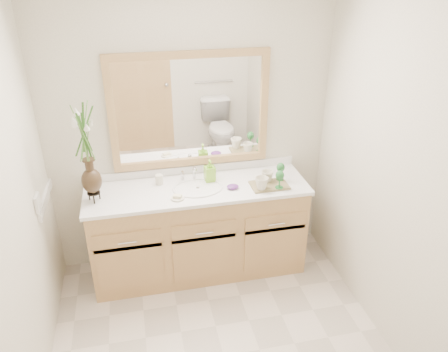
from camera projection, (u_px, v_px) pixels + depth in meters
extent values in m
cube|color=beige|center=(191.00, 133.00, 3.69)|extent=(2.40, 0.02, 2.40)
cube|color=beige|center=(4.00, 238.00, 2.33)|extent=(0.02, 2.60, 2.40)
cube|color=beige|center=(407.00, 191.00, 2.79)|extent=(0.02, 2.60, 2.40)
cube|color=tan|center=(199.00, 231.00, 3.80)|extent=(1.80, 0.55, 0.80)
cube|color=white|center=(197.00, 189.00, 3.62)|extent=(1.84, 0.57, 0.03)
ellipsoid|color=white|center=(198.00, 194.00, 3.62)|extent=(0.38, 0.30, 0.12)
cylinder|color=silver|center=(194.00, 173.00, 3.72)|extent=(0.02, 0.02, 0.11)
cylinder|color=silver|center=(183.00, 176.00, 3.71)|extent=(0.02, 0.02, 0.08)
cylinder|color=silver|center=(206.00, 173.00, 3.75)|extent=(0.02, 0.02, 0.08)
cube|color=white|center=(190.00, 111.00, 3.58)|extent=(1.20, 0.01, 0.85)
cube|color=tan|center=(188.00, 55.00, 3.37)|extent=(1.32, 0.04, 0.06)
cube|color=tan|center=(192.00, 161.00, 3.78)|extent=(1.32, 0.04, 0.06)
cube|color=tan|center=(111.00, 116.00, 3.45)|extent=(0.06, 0.04, 0.85)
cube|color=tan|center=(264.00, 106.00, 3.69)|extent=(0.06, 0.04, 0.85)
cube|color=white|center=(38.00, 202.00, 3.10)|extent=(0.02, 0.12, 0.12)
cylinder|color=black|center=(94.00, 193.00, 3.38)|extent=(0.10, 0.10, 0.01)
ellipsoid|color=black|center=(92.00, 181.00, 3.33)|extent=(0.15, 0.15, 0.20)
cylinder|color=black|center=(89.00, 166.00, 3.28)|extent=(0.06, 0.06, 0.09)
cylinder|color=#4C7A33|center=(85.00, 137.00, 3.17)|extent=(0.05, 0.05, 0.36)
cylinder|color=beige|center=(159.00, 179.00, 3.64)|extent=(0.07, 0.07, 0.08)
cylinder|color=beige|center=(177.00, 198.00, 3.44)|extent=(0.11, 0.11, 0.01)
cube|color=beige|center=(177.00, 196.00, 3.43)|extent=(0.08, 0.06, 0.02)
imported|color=#81C92F|center=(210.00, 171.00, 3.68)|extent=(0.08, 0.09, 0.17)
ellipsoid|color=#5E287A|center=(233.00, 187.00, 3.58)|extent=(0.12, 0.10, 0.03)
cube|color=olive|center=(269.00, 185.00, 3.63)|extent=(0.31, 0.21, 0.02)
imported|color=beige|center=(262.00, 183.00, 3.53)|extent=(0.13, 0.13, 0.11)
imported|color=beige|center=(267.00, 176.00, 3.65)|extent=(0.14, 0.14, 0.10)
cylinder|color=#246E2E|center=(279.00, 187.00, 3.57)|extent=(0.07, 0.07, 0.01)
cylinder|color=#246E2E|center=(279.00, 182.00, 3.55)|extent=(0.01, 0.01, 0.10)
ellipsoid|color=#246E2E|center=(280.00, 175.00, 3.52)|extent=(0.07, 0.07, 0.08)
cylinder|color=#246E2E|center=(280.00, 179.00, 3.70)|extent=(0.06, 0.06, 0.01)
cylinder|color=#246E2E|center=(280.00, 174.00, 3.68)|extent=(0.01, 0.01, 0.10)
ellipsoid|color=#246E2E|center=(281.00, 167.00, 3.65)|extent=(0.07, 0.07, 0.08)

